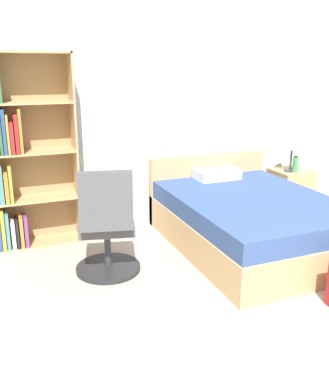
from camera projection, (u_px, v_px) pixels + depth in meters
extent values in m
cube|color=silver|center=(159.00, 112.00, 4.92)|extent=(9.00, 0.06, 2.60)
cube|color=tan|center=(75.00, 150.00, 4.43)|extent=(0.02, 0.32, 1.94)
cube|color=#A48256|center=(31.00, 150.00, 4.41)|extent=(0.87, 0.01, 1.94)
cube|color=tan|center=(40.00, 242.00, 4.55)|extent=(0.83, 0.30, 0.02)
cube|color=gold|center=(3.00, 229.00, 4.31)|extent=(0.03, 0.19, 0.41)
cube|color=teal|center=(8.00, 230.00, 4.35)|extent=(0.03, 0.24, 0.38)
cube|color=beige|center=(13.00, 234.00, 4.36)|extent=(0.04, 0.19, 0.28)
cube|color=black|center=(17.00, 232.00, 4.40)|extent=(0.02, 0.25, 0.29)
cube|color=orange|center=(21.00, 230.00, 4.40)|extent=(0.03, 0.22, 0.33)
cube|color=#7A387F|center=(26.00, 230.00, 4.41)|extent=(0.04, 0.21, 0.32)
cube|color=tan|center=(36.00, 198.00, 4.41)|extent=(0.83, 0.30, 0.02)
cube|color=teal|center=(0.00, 184.00, 4.19)|extent=(0.04, 0.20, 0.38)
cube|color=orange|center=(6.00, 188.00, 4.21)|extent=(0.04, 0.18, 0.30)
cube|color=gold|center=(10.00, 184.00, 4.22)|extent=(0.03, 0.20, 0.37)
cube|color=tan|center=(32.00, 152.00, 4.27)|extent=(0.83, 0.30, 0.02)
cube|color=#2D6638|center=(0.00, 133.00, 4.07)|extent=(0.03, 0.21, 0.41)
cube|color=navy|center=(4.00, 131.00, 4.08)|extent=(0.03, 0.22, 0.43)
cube|color=gold|center=(7.00, 134.00, 4.10)|extent=(0.02, 0.21, 0.38)
cube|color=maroon|center=(12.00, 138.00, 4.11)|extent=(0.04, 0.18, 0.31)
cube|color=maroon|center=(16.00, 134.00, 4.12)|extent=(0.04, 0.20, 0.38)
cube|color=orange|center=(20.00, 131.00, 4.12)|extent=(0.03, 0.19, 0.43)
cube|color=tan|center=(28.00, 103.00, 4.13)|extent=(0.83, 0.30, 0.02)
cube|color=tan|center=(23.00, 52.00, 4.00)|extent=(0.87, 0.32, 0.02)
cube|color=tan|center=(251.00, 231.00, 4.42)|extent=(1.50, 2.03, 0.35)
cube|color=#334C84|center=(253.00, 206.00, 4.34)|extent=(1.47, 1.99, 0.19)
cube|color=tan|center=(208.00, 186.00, 5.22)|extent=(1.50, 0.08, 0.79)
cube|color=white|center=(217.00, 174.00, 4.98)|extent=(0.50, 0.30, 0.12)
cylinder|color=#232326|center=(108.00, 268.00, 3.94)|extent=(0.59, 0.59, 0.04)
cylinder|color=#333338|center=(108.00, 248.00, 3.89)|extent=(0.06, 0.06, 0.36)
cube|color=#4C4C51|center=(107.00, 224.00, 3.82)|extent=(0.58, 0.58, 0.10)
cube|color=#4C4C51|center=(106.00, 201.00, 3.47)|extent=(0.45, 0.18, 0.50)
cube|color=tan|center=(290.00, 190.00, 5.52)|extent=(0.47, 0.44, 0.53)
sphere|color=tan|center=(303.00, 187.00, 5.28)|extent=(0.02, 0.02, 0.02)
cylinder|color=#333333|center=(290.00, 170.00, 5.38)|extent=(0.16, 0.16, 0.02)
cylinder|color=#333333|center=(291.00, 159.00, 5.34)|extent=(0.02, 0.02, 0.27)
cone|color=silver|center=(293.00, 141.00, 5.27)|extent=(0.25, 0.25, 0.19)
cylinder|color=#3F8C4C|center=(295.00, 165.00, 5.30)|extent=(0.07, 0.07, 0.19)
cylinder|color=#2D2D33|center=(296.00, 157.00, 5.27)|extent=(0.05, 0.05, 0.02)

